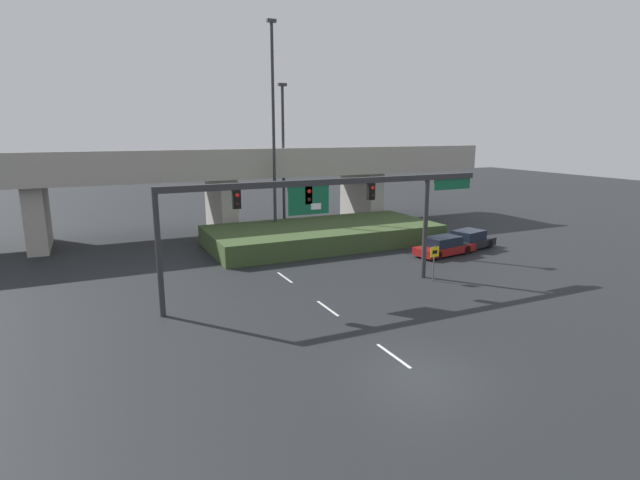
{
  "coord_description": "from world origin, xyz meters",
  "views": [
    {
      "loc": [
        -10.51,
        -13.77,
        8.82
      ],
      "look_at": [
        0.0,
        8.64,
        3.37
      ],
      "focal_mm": 28.0,
      "sensor_mm": 36.0,
      "label": 1
    }
  ],
  "objects_px": {
    "signal_gantry": "(328,200)",
    "highway_light_pole_far": "(274,129)",
    "parked_sedan_mid_right": "(469,240)",
    "highway_light_pole_near": "(283,157)",
    "parked_sedan_near_right": "(444,246)",
    "speed_limit_sign": "(434,258)"
  },
  "relations": [
    {
      "from": "signal_gantry",
      "to": "highway_light_pole_far",
      "type": "height_order",
      "value": "highway_light_pole_far"
    },
    {
      "from": "parked_sedan_mid_right",
      "to": "highway_light_pole_far",
      "type": "bearing_deg",
      "value": 128.9
    },
    {
      "from": "signal_gantry",
      "to": "highway_light_pole_near",
      "type": "relative_size",
      "value": 1.5
    },
    {
      "from": "highway_light_pole_far",
      "to": "parked_sedan_near_right",
      "type": "xyz_separation_m",
      "value": [
        9.18,
        -10.19,
        -8.27
      ]
    },
    {
      "from": "speed_limit_sign",
      "to": "highway_light_pole_near",
      "type": "relative_size",
      "value": 0.17
    },
    {
      "from": "parked_sedan_near_right",
      "to": "highway_light_pole_far",
      "type": "bearing_deg",
      "value": 123.35
    },
    {
      "from": "signal_gantry",
      "to": "highway_light_pole_near",
      "type": "height_order",
      "value": "highway_light_pole_near"
    },
    {
      "from": "highway_light_pole_far",
      "to": "parked_sedan_near_right",
      "type": "bearing_deg",
      "value": -48.0
    },
    {
      "from": "parked_sedan_near_right",
      "to": "parked_sedan_mid_right",
      "type": "distance_m",
      "value": 3.13
    },
    {
      "from": "speed_limit_sign",
      "to": "highway_light_pole_far",
      "type": "bearing_deg",
      "value": 106.61
    },
    {
      "from": "speed_limit_sign",
      "to": "highway_light_pole_far",
      "type": "height_order",
      "value": "highway_light_pole_far"
    },
    {
      "from": "signal_gantry",
      "to": "highway_light_pole_near",
      "type": "xyz_separation_m",
      "value": [
        3.5,
        15.69,
        1.49
      ]
    },
    {
      "from": "signal_gantry",
      "to": "highway_light_pole_far",
      "type": "distance_m",
      "value": 14.81
    },
    {
      "from": "signal_gantry",
      "to": "parked_sedan_near_right",
      "type": "height_order",
      "value": "signal_gantry"
    },
    {
      "from": "highway_light_pole_near",
      "to": "parked_sedan_mid_right",
      "type": "height_order",
      "value": "highway_light_pole_near"
    },
    {
      "from": "highway_light_pole_far",
      "to": "parked_sedan_near_right",
      "type": "distance_m",
      "value": 16.02
    },
    {
      "from": "signal_gantry",
      "to": "highway_light_pole_far",
      "type": "xyz_separation_m",
      "value": [
        2.13,
        14.17,
        3.73
      ]
    },
    {
      "from": "signal_gantry",
      "to": "highway_light_pole_near",
      "type": "bearing_deg",
      "value": 77.41
    },
    {
      "from": "signal_gantry",
      "to": "parked_sedan_mid_right",
      "type": "relative_size",
      "value": 4.12
    },
    {
      "from": "signal_gantry",
      "to": "parked_sedan_near_right",
      "type": "distance_m",
      "value": 12.82
    },
    {
      "from": "highway_light_pole_far",
      "to": "speed_limit_sign",
      "type": "bearing_deg",
      "value": -73.39
    },
    {
      "from": "highway_light_pole_far",
      "to": "signal_gantry",
      "type": "bearing_deg",
      "value": -98.56
    }
  ]
}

